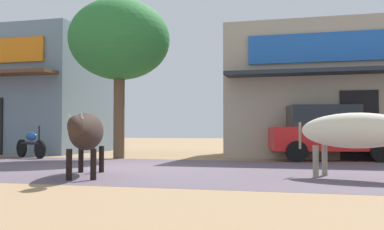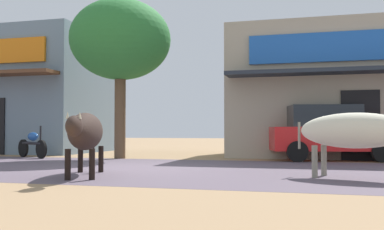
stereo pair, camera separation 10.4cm
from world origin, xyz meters
The scene contains 10 objects.
ground centered at (0.00, 0.00, 0.00)m, with size 80.00×80.00×0.00m, color #9E7D57.
asphalt_road centered at (0.00, 0.00, 0.00)m, with size 72.00×6.59×0.00m, color #5B4E5A.
storefront_left_cafe centered at (-7.93, 6.67, 2.46)m, with size 7.25×5.68×4.92m.
storefront_right_club centered at (5.65, 6.67, 2.21)m, with size 8.30×5.68×4.40m.
roadside_tree centered at (-1.72, 3.40, 3.80)m, with size 3.25×3.25×5.13m.
parked_hatchback_car centered at (4.72, 4.16, 0.84)m, with size 3.89×2.45×1.64m.
parked_motorcycle centered at (-4.64, 2.98, 0.46)m, with size 1.63×0.92×1.05m.
cow_near_brown centered at (-0.07, -1.95, 0.87)m, with size 1.39×2.80×1.25m.
cow_far_dark centered at (5.05, -1.12, 0.88)m, with size 2.58×1.40×1.23m.
cafe_chair_by_doorway centered at (-6.71, 4.53, 0.51)m, with size 0.57×0.57×0.92m.
Camera 2 is at (4.23, -9.94, 0.90)m, focal length 42.08 mm.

